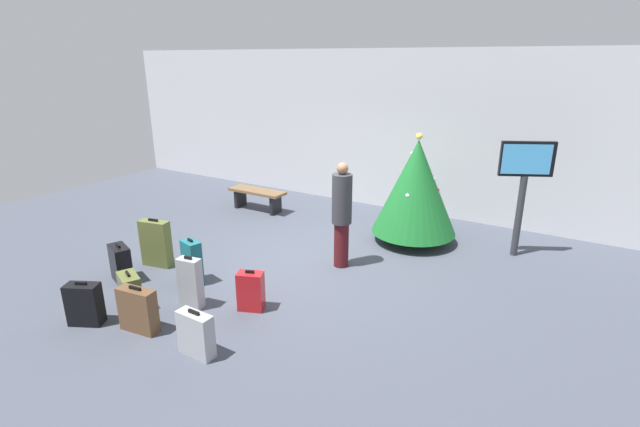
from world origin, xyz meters
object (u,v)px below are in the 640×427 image
(suitcase_6, at_px, (156,243))
(suitcase_7, at_px, (138,310))
(suitcase_1, at_px, (190,283))
(suitcase_8, at_px, (130,291))
(suitcase_5, at_px, (84,304))
(waiting_bench, at_px, (257,195))
(suitcase_0, at_px, (121,264))
(suitcase_4, at_px, (251,291))
(suitcase_3, at_px, (196,334))
(traveller_0, at_px, (342,213))
(holiday_tree, at_px, (416,187))
(flight_info_kiosk, at_px, (524,177))
(suitcase_2, at_px, (192,262))

(suitcase_6, relative_size, suitcase_7, 1.33)
(suitcase_1, xyz_separation_m, suitcase_8, (-0.71, -0.46, -0.12))
(suitcase_5, bearing_deg, waiting_bench, 102.36)
(suitcase_0, bearing_deg, suitcase_7, -29.33)
(suitcase_1, height_order, suitcase_4, suitcase_1)
(suitcase_0, height_order, suitcase_5, suitcase_0)
(waiting_bench, xyz_separation_m, suitcase_1, (1.96, -3.94, 0.01))
(suitcase_0, height_order, suitcase_3, suitcase_0)
(traveller_0, height_order, suitcase_8, traveller_0)
(suitcase_7, relative_size, suitcase_8, 1.16)
(waiting_bench, relative_size, suitcase_0, 2.21)
(holiday_tree, height_order, suitcase_0, holiday_tree)
(holiday_tree, height_order, suitcase_7, holiday_tree)
(suitcase_3, xyz_separation_m, suitcase_5, (-1.75, -0.26, 0.01))
(flight_info_kiosk, distance_m, suitcase_0, 6.75)
(suitcase_4, xyz_separation_m, suitcase_5, (-1.63, -1.42, 0.01))
(flight_info_kiosk, bearing_deg, holiday_tree, -170.05)
(suitcase_1, xyz_separation_m, suitcase_6, (-1.53, 0.70, 0.03))
(flight_info_kiosk, distance_m, suitcase_5, 7.01)
(holiday_tree, bearing_deg, suitcase_6, -135.22)
(suitcase_3, bearing_deg, flight_info_kiosk, 62.09)
(suitcase_8, bearing_deg, suitcase_1, 32.72)
(waiting_bench, xyz_separation_m, traveller_0, (3.10, -1.65, 0.58))
(suitcase_0, height_order, suitcase_6, suitcase_6)
(holiday_tree, xyz_separation_m, suitcase_0, (-3.31, -3.96, -0.78))
(suitcase_4, relative_size, suitcase_8, 1.10)
(suitcase_4, bearing_deg, traveller_0, 78.71)
(suitcase_6, height_order, suitcase_8, suitcase_6)
(suitcase_1, distance_m, suitcase_7, 0.79)
(traveller_0, distance_m, suitcase_6, 3.15)
(suitcase_6, xyz_separation_m, suitcase_8, (0.81, -1.16, -0.14))
(traveller_0, xyz_separation_m, suitcase_8, (-1.85, -2.75, -0.69))
(flight_info_kiosk, bearing_deg, suitcase_3, -117.91)
(holiday_tree, distance_m, suitcase_4, 3.82)
(suitcase_3, distance_m, suitcase_5, 1.77)
(holiday_tree, height_order, suitcase_5, holiday_tree)
(suitcase_5, bearing_deg, suitcase_1, 49.86)
(suitcase_4, distance_m, suitcase_6, 2.31)
(suitcase_7, bearing_deg, suitcase_8, 150.95)
(suitcase_4, xyz_separation_m, suitcase_7, (-0.89, -1.16, 0.02))
(suitcase_3, xyz_separation_m, suitcase_6, (-2.40, 1.47, 0.12))
(suitcase_3, bearing_deg, suitcase_4, 96.06)
(suitcase_5, bearing_deg, suitcase_2, 77.91)
(suitcase_3, bearing_deg, suitcase_0, 162.07)
(waiting_bench, relative_size, suitcase_1, 1.77)
(flight_info_kiosk, relative_size, suitcase_1, 2.63)
(waiting_bench, relative_size, suitcase_3, 2.33)
(suitcase_2, xyz_separation_m, suitcase_7, (0.40, -1.33, -0.05))
(suitcase_5, bearing_deg, traveller_0, 58.89)
(traveller_0, height_order, suitcase_4, traveller_0)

